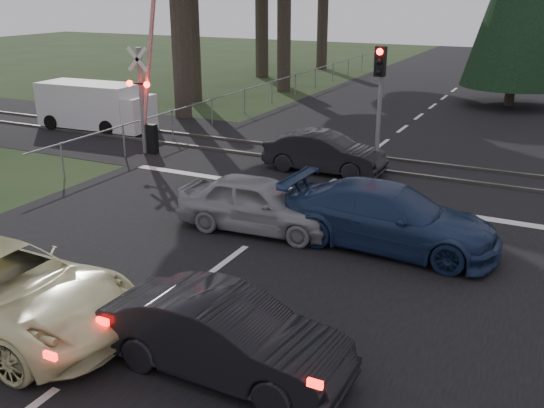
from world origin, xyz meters
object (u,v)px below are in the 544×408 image
Objects in this scene: white_van at (98,106)px; crossing_signal at (147,98)px; dark_car_far at (325,153)px; traffic_signal_center at (379,89)px; blue_sedan at (389,217)px; silver_car at (258,204)px; dark_hatchback at (225,336)px.

crossing_signal is at bearing -30.97° from white_van.
crossing_signal is at bearing 95.40° from dark_car_far.
traffic_signal_center is 1.03× the size of dark_car_far.
dark_car_far is (-3.61, 5.09, -0.08)m from blue_sedan.
crossing_signal is 6.82m from dark_car_far.
silver_car is 5.49m from dark_car_far.
white_van is at bearing 81.25° from dark_car_far.
dark_car_far is at bearing 5.04° from crossing_signal.
crossing_signal reaches higher than blue_sedan.
dark_hatchback is 6.05m from silver_car.
crossing_signal is 14.12m from dark_hatchback.
dark_hatchback is 6.04m from blue_sedan.
traffic_signal_center is 1.01× the size of silver_car.
silver_car is at bearing -34.77° from crossing_signal.
dark_car_far is 11.27m from white_van.
blue_sedan is at bearing -28.07° from white_van.
dark_car_far is (-2.72, 11.07, -0.00)m from dark_hatchback.
dark_hatchback is 0.79× the size of blue_sedan.
blue_sedan is 16.26m from white_van.
white_van is at bearing 173.38° from traffic_signal_center.
dark_car_far is (-1.63, -0.30, -2.15)m from traffic_signal_center.
traffic_signal_center is 11.62m from dark_hatchback.
crossing_signal is at bearing -173.85° from traffic_signal_center.
traffic_signal_center is (8.27, 0.89, 0.75)m from crossing_signal.
dark_hatchback is 0.98× the size of silver_car.
white_van is at bearing 152.08° from crossing_signal.
crossing_signal is 1.38× the size of blue_sedan.
white_van is at bearing 53.85° from silver_car.
traffic_signal_center reaches higher than silver_car.
crossing_signal is at bearing 42.88° from dark_hatchback.
crossing_signal reaches higher than white_van.
blue_sedan reaches higher than silver_car.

